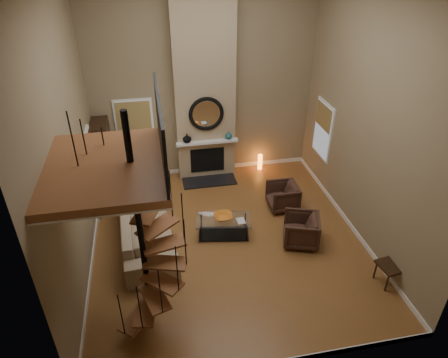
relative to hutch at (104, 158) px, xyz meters
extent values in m
cube|color=#A16A34|center=(2.77, -2.79, -0.95)|extent=(6.00, 6.50, 0.01)
cube|color=#8D7B5B|center=(2.77, 0.46, 1.80)|extent=(6.00, 0.02, 5.50)
cube|color=#8D7B5B|center=(2.77, -6.04, 1.80)|extent=(6.00, 0.02, 5.50)
cube|color=#8D7B5B|center=(-0.23, -2.79, 1.80)|extent=(0.02, 6.50, 5.50)
cube|color=#8D7B5B|center=(5.77, -2.79, 1.80)|extent=(0.02, 6.50, 5.50)
cube|color=white|center=(2.77, 0.45, -0.89)|extent=(6.00, 0.02, 0.12)
cube|color=white|center=(-0.22, -2.79, -0.89)|extent=(0.02, 6.50, 0.12)
cube|color=white|center=(5.76, -2.79, -0.89)|extent=(0.02, 6.50, 0.12)
cube|color=tan|center=(2.77, 0.27, 1.80)|extent=(1.60, 0.38, 5.50)
cube|color=black|center=(2.77, -0.22, -0.93)|extent=(1.50, 0.60, 0.04)
cube|color=black|center=(2.77, 0.07, -0.40)|extent=(0.95, 0.02, 0.72)
cube|color=white|center=(2.77, -0.01, 0.20)|extent=(1.70, 0.18, 0.06)
torus|color=black|center=(2.77, 0.05, 1.00)|extent=(0.94, 0.10, 0.94)
cylinder|color=white|center=(2.77, 0.06, 1.00)|extent=(0.80, 0.01, 0.80)
imported|color=black|center=(2.22, 0.03, 0.35)|extent=(0.24, 0.24, 0.25)
imported|color=#19525A|center=(3.37, 0.03, 0.33)|extent=(0.20, 0.20, 0.21)
cube|color=white|center=(0.87, 0.44, 0.65)|extent=(1.02, 0.04, 1.52)
cube|color=#8C9EB2|center=(0.87, 0.42, 0.65)|extent=(0.90, 0.01, 1.40)
cube|color=#A18648|center=(0.87, 0.40, 0.86)|extent=(0.90, 0.01, 0.98)
cube|color=white|center=(5.75, -0.79, 0.65)|extent=(0.04, 1.02, 1.52)
cube|color=#8C9EB2|center=(5.73, -0.79, 0.65)|extent=(0.01, 0.90, 1.40)
cube|color=#A18648|center=(5.71, -0.79, 1.03)|extent=(0.01, 0.90, 0.63)
cube|color=white|center=(-0.20, -0.99, 0.10)|extent=(0.06, 1.05, 2.16)
cube|color=black|center=(-0.16, -0.99, 0.07)|extent=(0.05, 0.90, 2.05)
cube|color=#8C9EB2|center=(-0.13, -0.99, 0.50)|extent=(0.01, 0.60, 0.90)
cube|color=brown|center=(0.62, -4.59, 2.23)|extent=(1.70, 2.20, 0.12)
cube|color=white|center=(0.62, -4.59, 2.16)|extent=(1.70, 2.20, 0.03)
cube|color=black|center=(1.44, -4.59, 2.76)|extent=(0.04, 2.20, 0.94)
cylinder|color=black|center=(0.97, -4.59, 1.06)|extent=(0.10, 0.10, 4.02)
cube|color=brown|center=(0.75, -4.87, -0.69)|extent=(0.71, 0.78, 0.04)
cylinder|color=black|center=(0.53, -5.15, -0.22)|extent=(0.02, 0.02, 0.94)
cube|color=brown|center=(0.91, -4.94, -0.43)|extent=(0.46, 0.77, 0.04)
cylinder|color=black|center=(0.85, -5.30, 0.04)|extent=(0.02, 0.02, 0.94)
cube|color=brown|center=(1.09, -4.93, -0.17)|extent=(0.55, 0.79, 0.04)
cylinder|color=black|center=(1.20, -5.27, 0.30)|extent=(0.02, 0.02, 0.94)
cube|color=brown|center=(1.23, -4.84, 0.09)|extent=(0.75, 0.74, 0.04)
cylinder|color=black|center=(1.49, -5.09, 0.56)|extent=(0.02, 0.02, 0.94)
cube|color=brown|center=(1.32, -4.69, 0.35)|extent=(0.79, 0.53, 0.04)
cylinder|color=black|center=(1.67, -4.79, 0.82)|extent=(0.02, 0.02, 0.94)
cube|color=brown|center=(1.33, -4.51, 0.61)|extent=(0.77, 0.48, 0.04)
cylinder|color=black|center=(1.68, -4.44, 1.08)|extent=(0.02, 0.02, 0.94)
cube|color=brown|center=(1.25, -4.36, 0.87)|extent=(0.77, 0.72, 0.04)
cylinder|color=black|center=(1.53, -4.12, 1.34)|extent=(0.02, 0.02, 0.94)
cube|color=brown|center=(1.11, -4.25, 1.13)|extent=(0.58, 0.79, 0.04)
cylinder|color=black|center=(1.24, -3.92, 1.60)|extent=(0.02, 0.02, 0.94)
cube|color=brown|center=(0.94, -4.23, 1.39)|extent=(0.41, 0.75, 0.04)
cylinder|color=black|center=(0.90, -3.87, 1.86)|extent=(0.02, 0.02, 0.94)
cube|color=brown|center=(0.77, -4.29, 1.65)|extent=(0.68, 0.79, 0.04)
cylinder|color=black|center=(0.57, -3.99, 2.12)|extent=(0.02, 0.02, 0.94)
cube|color=brown|center=(0.66, -4.42, 1.91)|extent=(0.80, 0.64, 0.04)
cylinder|color=black|center=(0.34, -4.25, 2.38)|extent=(0.02, 0.02, 0.94)
cube|color=brown|center=(0.61, -4.59, 2.17)|extent=(0.72, 0.34, 0.04)
cylinder|color=black|center=(0.25, -4.59, 2.64)|extent=(0.02, 0.02, 0.94)
cube|color=black|center=(0.00, 0.00, 0.00)|extent=(0.42, 0.90, 2.02)
imported|color=tan|center=(0.97, -2.55, -0.55)|extent=(1.24, 2.83, 0.81)
imported|color=#41281E|center=(4.47, -1.82, -0.60)|extent=(0.74, 0.72, 0.67)
imported|color=#41281E|center=(4.45, -3.21, -0.60)|extent=(0.98, 0.97, 0.71)
cube|color=silver|center=(2.72, -2.60, -0.51)|extent=(1.34, 0.83, 0.02)
cube|color=black|center=(2.72, -2.60, -0.92)|extent=(1.22, 0.71, 0.02)
cylinder|color=black|center=(2.17, -2.73, -0.73)|extent=(0.04, 0.04, 0.46)
cylinder|color=black|center=(3.20, -2.91, -0.73)|extent=(0.04, 0.04, 0.46)
cylinder|color=black|center=(2.25, -2.30, -0.73)|extent=(0.04, 0.04, 0.46)
cylinder|color=black|center=(3.27, -2.47, -0.73)|extent=(0.04, 0.04, 0.46)
imported|color=orange|center=(2.72, -2.55, -0.45)|extent=(0.42, 0.42, 0.10)
imported|color=gray|center=(3.07, -2.75, -0.49)|extent=(0.19, 0.25, 0.02)
cylinder|color=black|center=(1.33, -0.87, -0.93)|extent=(0.37, 0.37, 0.03)
cylinder|color=black|center=(1.33, -0.87, -0.15)|extent=(0.04, 0.04, 1.60)
cylinder|color=#F2E5C6|center=(1.33, -0.87, 0.60)|extent=(0.41, 0.41, 0.33)
cylinder|color=orange|center=(4.37, 0.21, -0.70)|extent=(0.13, 0.13, 0.47)
cube|color=black|center=(5.68, -4.69, -0.51)|extent=(0.53, 0.53, 0.05)
cube|color=black|center=(5.89, -4.67, -0.25)|extent=(0.10, 0.45, 0.55)
cylinder|color=black|center=(5.53, -4.90, -0.74)|extent=(0.04, 0.04, 0.44)
cylinder|color=black|center=(5.89, -4.85, -0.74)|extent=(0.04, 0.04, 0.44)
cylinder|color=black|center=(5.48, -4.54, -0.74)|extent=(0.04, 0.04, 0.44)
cylinder|color=black|center=(5.84, -4.49, -0.74)|extent=(0.04, 0.04, 0.44)
camera|label=1|loc=(1.33, -9.79, 5.08)|focal=32.16mm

